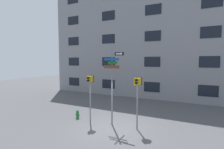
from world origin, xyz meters
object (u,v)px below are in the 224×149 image
street_sign_pole (113,79)px  fire_hydrant (78,114)px  pedestrian_signal_right (137,89)px  pedestrian_signal_left (90,86)px

street_sign_pole → fire_hydrant: (-2.54, -0.08, -2.45)m
pedestrian_signal_right → fire_hydrant: 4.51m
street_sign_pole → pedestrian_signal_right: 1.58m
pedestrian_signal_right → fire_hydrant: size_ratio=5.16×
pedestrian_signal_right → fire_hydrant: pedestrian_signal_right is taller
pedestrian_signal_left → pedestrian_signal_right: pedestrian_signal_left is taller
pedestrian_signal_left → fire_hydrant: (-1.19, 0.26, -1.95)m
pedestrian_signal_left → pedestrian_signal_right: 2.88m
pedestrian_signal_left → fire_hydrant: size_ratio=5.19×
pedestrian_signal_left → pedestrian_signal_right: bearing=6.5°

